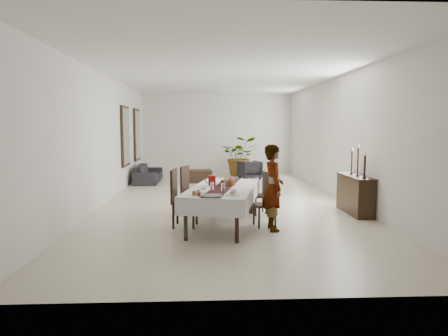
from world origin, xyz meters
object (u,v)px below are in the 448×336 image
woman (273,188)px  red_pitcher (212,181)px  sofa (148,173)px  dining_table_top (223,189)px  sideboard_body (355,195)px

woman → red_pitcher: bearing=58.5°
red_pitcher → sofa: (-2.10, 5.94, -0.55)m
dining_table_top → woman: (0.91, -0.38, 0.08)m
woman → sideboard_body: (2.04, 1.34, -0.39)m
dining_table_top → red_pitcher: (-0.21, 0.20, 0.13)m
woman → sofa: (-3.21, 6.53, -0.50)m
dining_table_top → sofa: (-2.30, 6.14, -0.42)m
dining_table_top → red_pitcher: red_pitcher is taller
woman → sideboard_body: size_ratio=1.17×
dining_table_top → sideboard_body: size_ratio=1.75×
red_pitcher → sofa: red_pitcher is taller
woman → sideboard_body: 2.47m
dining_table_top → sofa: size_ratio=1.17×
dining_table_top → sideboard_body: 3.11m
dining_table_top → sofa: bearing=123.2°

